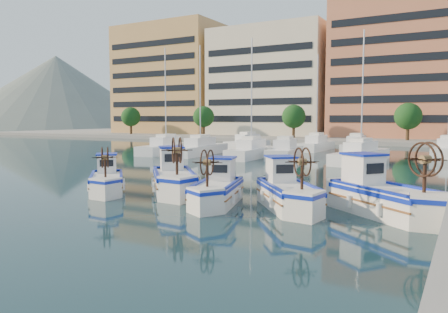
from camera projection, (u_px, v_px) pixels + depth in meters
ground at (179, 199)px, 20.95m from camera, size 300.00×300.00×0.00m
hill_west at (58, 128)px, 184.78m from camera, size 180.00×180.00×60.00m
yacht_marina at (310, 150)px, 46.34m from camera, size 38.14×22.36×11.50m
fishing_boat_a at (107, 179)px, 22.91m from camera, size 3.78×3.91×2.49m
fishing_boat_b at (174, 177)px, 22.61m from camera, size 4.46×4.74×2.99m
fishing_boat_c at (218, 188)px, 19.73m from camera, size 2.74×4.29×2.60m
fishing_boat_d at (287, 191)px, 18.79m from camera, size 4.03×4.43×2.76m
fishing_boat_e at (382, 194)px, 17.45m from camera, size 4.89×4.47×3.05m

